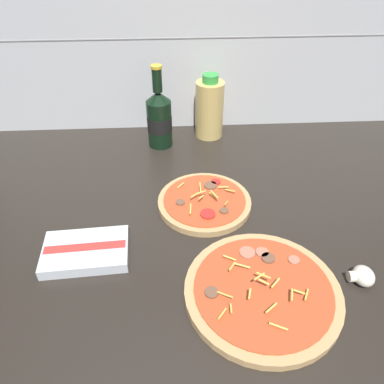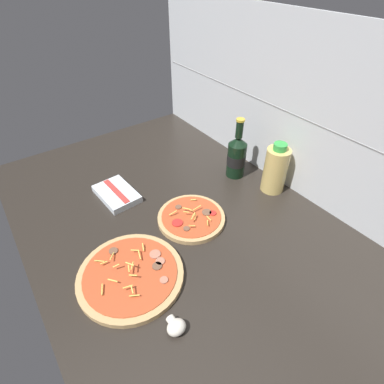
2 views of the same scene
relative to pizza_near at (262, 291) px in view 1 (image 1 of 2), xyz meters
The scene contains 8 objects.
counter_slab 21.94cm from the pizza_near, 93.69° to the left, with size 160.00×90.00×2.50cm.
tile_backsplash 72.34cm from the pizza_near, 91.20° to the left, with size 160.00×1.13×60.00cm.
pizza_near is the anchor object (origin of this frame).
pizza_far 27.90cm from the pizza_near, 107.79° to the left, with size 22.32×22.32×4.28cm.
beer_bottle 59.45cm from the pizza_near, 109.09° to the left, with size 7.20×7.20×23.92cm.
oil_bottle 61.38cm from the pizza_near, 94.06° to the left, with size 8.39×8.39×19.27cm.
mushroom_left 19.64cm from the pizza_near, ahead, with size 4.96×4.72×3.31cm.
dish_towel 36.16cm from the pizza_near, 161.09° to the left, with size 17.90×12.36×2.56cm.
Camera 1 is at (-14.09, -64.16, 60.57)cm, focal length 35.00 mm.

